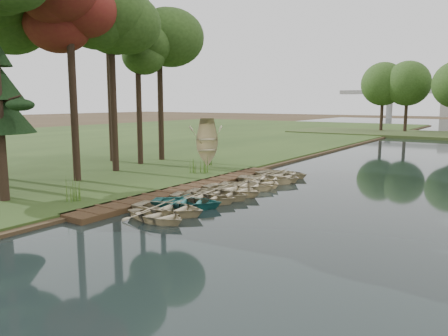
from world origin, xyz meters
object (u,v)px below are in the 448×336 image
Objects in this scene: boardwalk at (191,189)px; rowboat_2 at (187,201)px; rowboat_1 at (169,206)px; rowboat_0 at (157,214)px; stored_rowboat at (207,162)px.

rowboat_2 reaches higher than boardwalk.
boardwalk is 4.10m from rowboat_2.
rowboat_2 is at bearing -5.98° from rowboat_1.
boardwalk is 4.85× the size of rowboat_2.
rowboat_2 is at bearing 16.17° from rowboat_0.
rowboat_0 is at bearing -173.49° from rowboat_1.
rowboat_0 is 0.85× the size of stored_rowboat.
rowboat_2 is at bearing -54.24° from boardwalk.
rowboat_0 is at bearing -112.00° from stored_rowboat.
rowboat_1 is at bearing 158.26° from rowboat_2.
rowboat_0 is 1.13m from rowboat_1.
boardwalk is 4.57× the size of stored_rowboat.
boardwalk is 5.36× the size of rowboat_0.
rowboat_0 is 13.78m from stored_rowboat.
stored_rowboat is at bearing 19.59° from rowboat_1.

